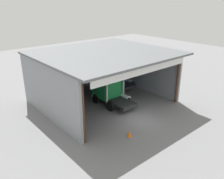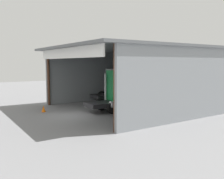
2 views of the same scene
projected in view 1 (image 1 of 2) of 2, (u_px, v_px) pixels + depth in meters
name	position (u px, v px, depth m)	size (l,w,h in m)	color
ground_plane	(138.00, 120.00, 21.95)	(80.00, 80.00, 0.00)	slate
workshop_shed	(97.00, 66.00, 24.98)	(13.04, 12.03, 5.58)	gray
truck_white_right_bay	(59.00, 89.00, 24.07)	(2.68, 4.74, 3.57)	white
truck_green_center_right_bay	(109.00, 87.00, 24.81)	(2.65, 5.09, 3.56)	#197F3D
truck_blue_center_left_bay	(116.00, 74.00, 29.38)	(2.74, 4.13, 3.33)	#1E47B7
oil_drum	(64.00, 91.00, 27.27)	(0.58, 0.58, 0.94)	#197233
tool_cart	(46.00, 95.00, 26.07)	(0.90, 0.60, 1.00)	red
traffic_cone	(129.00, 134.00, 19.17)	(0.36, 0.36, 0.56)	orange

